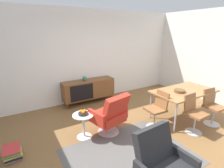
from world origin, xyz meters
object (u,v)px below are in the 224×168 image
Objects in this scene: dining_table at (184,92)px; sideboard at (88,89)px; dining_chair_near_window at (157,108)px; magazine_stack at (12,153)px; vase_cobalt at (85,79)px; armchair_black_shell at (162,166)px; dining_chair_front_left at (194,112)px; lounge_chair_red at (110,114)px; side_table_round at (84,123)px; fruit_bowl at (83,113)px; wooden_bowl_on_table at (180,91)px; dining_chair_front_right at (212,105)px.

sideboard is at bearing 127.86° from dining_table.
dining_chair_near_window is 3.03m from magazine_stack.
armchair_black_shell reaches higher than vase_cobalt.
dining_chair_front_left reaches higher than magazine_stack.
side_table_round is at bearing 162.12° from lounge_chair_red.
armchair_black_shell is at bearing -95.40° from vase_cobalt.
armchair_black_shell reaches higher than magazine_stack.
fruit_bowl is (0.00, -0.00, 0.24)m from side_table_round.
fruit_bowl is (-0.84, -1.68, 0.12)m from sideboard.
magazine_stack is (-2.18, -1.63, -0.35)m from sideboard.
dining_chair_near_window is at bearing -70.02° from sideboard.
magazine_stack is (-3.50, 1.08, -0.37)m from dining_chair_front_left.
magazine_stack is (-3.65, 0.54, -0.68)m from wooden_bowl_on_table.
wooden_bowl_on_table is 2.40m from side_table_round.
wooden_bowl_on_table is (1.47, -2.17, 0.33)m from sideboard.
dining_chair_near_window is at bearing -67.49° from vase_cobalt.
lounge_chair_red is (-0.18, -1.85, -0.32)m from vase_cobalt.
vase_cobalt reaches higher than fruit_bowl.
dining_table reaches higher than magazine_stack.
lounge_chair_red is (-1.61, 0.86, -0.00)m from dining_chair_front_left.
fruit_bowl is (-2.51, 0.48, -0.14)m from dining_table.
vase_cobalt is 0.35× the size of magazine_stack.
armchair_black_shell is (-1.91, -1.31, -0.30)m from wooden_bowl_on_table.
dining_chair_front_left is at bearing -17.17° from magazine_stack.
armchair_black_shell is 1.85m from fruit_bowl.
dining_chair_front_left is at bearing -122.23° from dining_table.
dining_table is 3.08× the size of side_table_round.
dining_table is 2.51m from armchair_black_shell.
dining_chair_front_left and dining_chair_front_right have the same top height.
fruit_bowl is at bearing -71.90° from side_table_round.
wooden_bowl_on_table is (1.58, -2.17, -0.02)m from vase_cobalt.
lounge_chair_red is (-1.96, 0.30, -0.23)m from dining_table.
magazine_stack is at bearing 169.94° from dining_chair_near_window.
dining_table is 2.58m from side_table_round.
dining_chair_front_right is at bearing 17.40° from armchair_black_shell.
fruit_bowl is (-2.31, 0.50, -0.21)m from wooden_bowl_on_table.
lounge_chair_red reaches higher than vase_cobalt.
sideboard is 3.08× the size of side_table_round.
dining_table is 2.56m from fruit_bowl.
dining_chair_front_left reaches higher than sideboard.
wooden_bowl_on_table is 0.50× the size of side_table_round.
wooden_bowl_on_table is at bearing -8.44° from magazine_stack.
lounge_chair_red is at bearing 84.70° from armchair_black_shell.
dining_chair_front_right reaches higher than magazine_stack.
sideboard is at bearing 124.18° from wooden_bowl_on_table.
dining_table is at bearing 0.21° from dining_chair_near_window.
vase_cobalt is 0.16× the size of dining_chair_front_right.
dining_chair_front_left is 0.90× the size of lounge_chair_red.
dining_chair_near_window reaches higher than dining_table.
wooden_bowl_on_table is 1.82m from lounge_chair_red.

